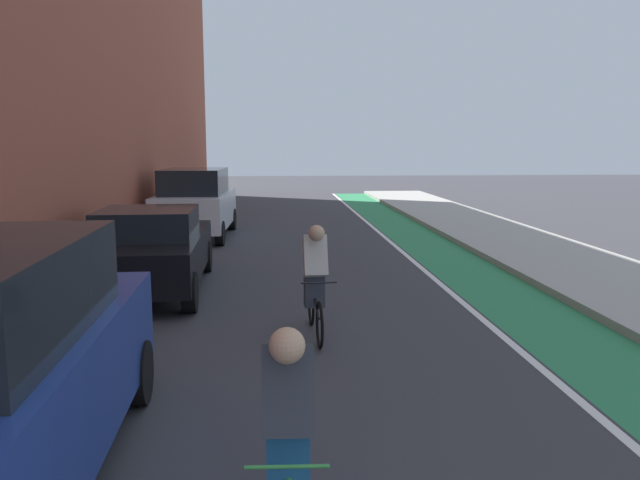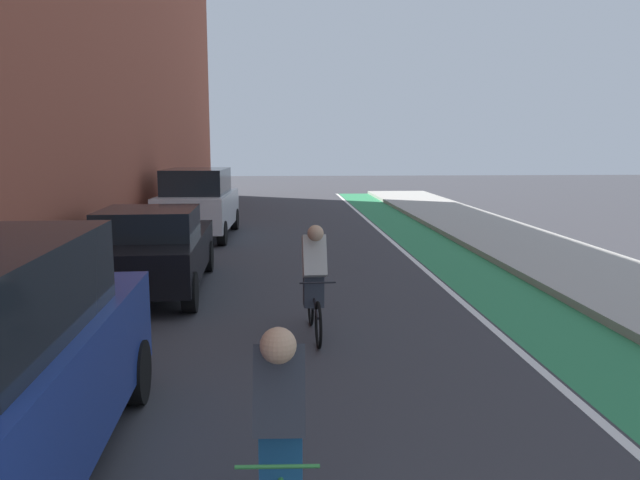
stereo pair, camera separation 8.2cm
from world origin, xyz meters
The scene contains 8 objects.
ground_plane centered at (0.00, 13.84, 0.00)m, with size 78.51×78.51×0.00m, color #38383D.
bike_lane_paint centered at (3.29, 15.84, 0.00)m, with size 1.60×35.69×0.00m, color #2D8451.
lane_divider_stripe centered at (2.39, 15.84, 0.00)m, with size 0.12×35.69×0.00m, color white.
sidewalk_right centered at (5.63, 15.84, 0.07)m, with size 3.08×35.69×0.14m, color #A8A59E.
parked_sedan_black centered at (-3.04, 11.59, 0.79)m, with size 2.03×4.36×1.53m.
parked_suv_white centered at (-3.04, 18.17, 1.02)m, with size 2.05×4.26×1.98m.
cyclist_lead centered at (-0.71, 4.11, 0.80)m, with size 0.48×1.67×1.59m.
cyclist_mid centered at (-0.23, 8.72, 0.80)m, with size 0.48×1.68×1.59m.
Camera 2 is at (-0.69, 0.44, 2.66)m, focal length 34.39 mm.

